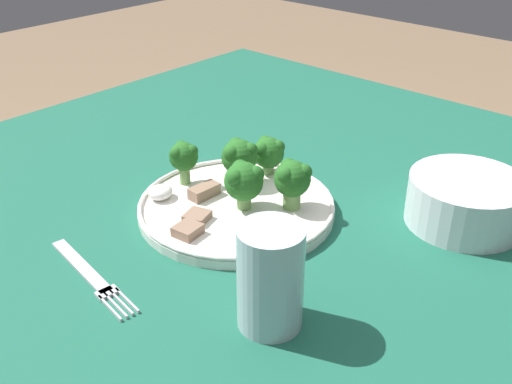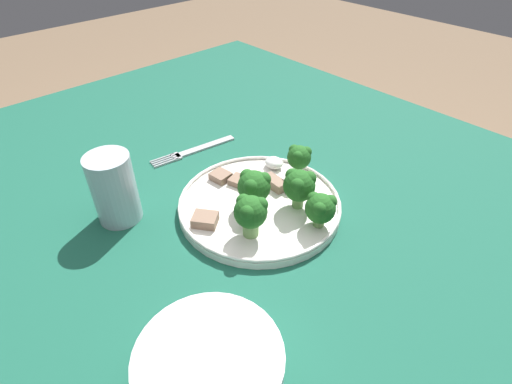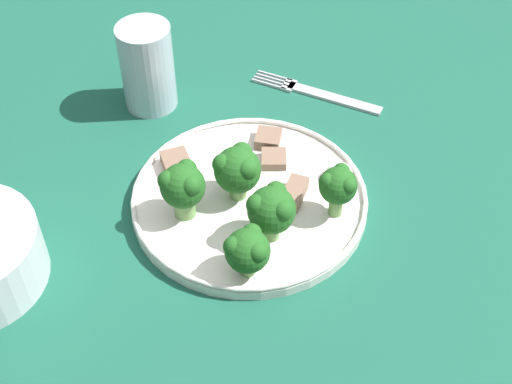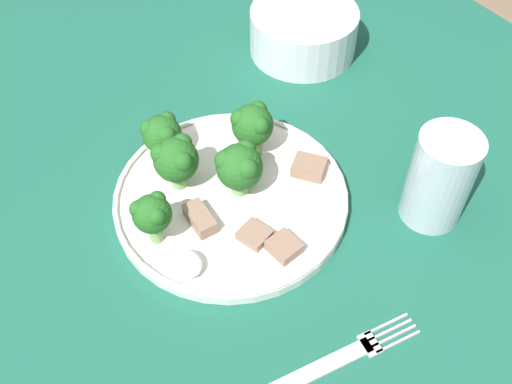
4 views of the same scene
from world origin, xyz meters
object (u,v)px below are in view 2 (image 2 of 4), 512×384
Objects in this scene: fork at (195,150)px; drinking_glass at (115,192)px; cream_bowl at (211,373)px; dinner_plate at (261,203)px.

drinking_glass is at bearing 111.43° from fork.
dinner_plate is at bearing -53.36° from cream_bowl.
fork is 1.20× the size of cream_bowl.
dinner_plate is 1.76× the size of cream_bowl.
dinner_plate is at bearing -127.08° from drinking_glass.
drinking_glass is (0.31, -0.06, 0.02)m from cream_bowl.
dinner_plate is 0.23m from drinking_glass.
drinking_glass is (-0.08, 0.20, 0.05)m from fork.
drinking_glass reaches higher than fork.
fork is (0.21, -0.02, -0.01)m from dinner_plate.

